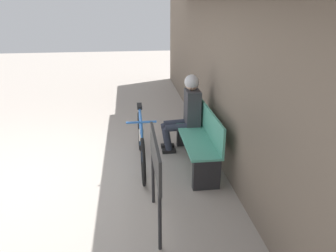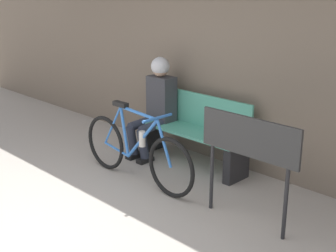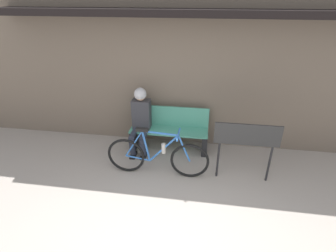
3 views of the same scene
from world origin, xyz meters
name	(u,v)px [view 1 (image 1 of 3)]	position (x,y,z in m)	size (l,w,h in m)	color
ground_plane	(28,184)	(0.00, 0.00, 0.00)	(24.00, 24.00, 0.00)	#ADA399
storefront_wall	(235,55)	(0.00, 2.74, 1.66)	(12.00, 0.56, 3.20)	#756656
park_bench_near	(200,140)	(-0.29, 2.40, 0.39)	(1.49, 0.42, 0.84)	#51A88E
bicycle	(141,143)	(-0.37, 1.55, 0.36)	(1.72, 0.40, 0.87)	black
person_seated	(187,108)	(-0.82, 2.30, 0.71)	(0.34, 0.61, 1.25)	#2D3342
signboard	(156,161)	(1.04, 1.64, 0.77)	(1.01, 0.04, 1.01)	#232326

